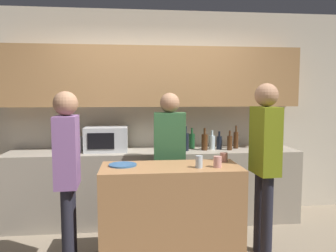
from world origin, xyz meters
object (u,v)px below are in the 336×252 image
(bottle_1, at_px, (186,141))
(bottle_6, at_px, (230,143))
(person_left, at_px, (265,154))
(plate_on_island, at_px, (123,165))
(potted_plant, at_px, (261,133))
(microwave, at_px, (106,139))
(bottle_4, at_px, (212,142))
(bottle_7, at_px, (236,140))
(person_center, at_px, (170,153))
(person_right, at_px, (67,166))
(cup_0, at_px, (224,157))
(bottle_3, at_px, (205,142))
(cup_1, at_px, (199,162))
(bottle_0, at_px, (176,141))
(cup_2, at_px, (218,162))
(bottle_5, at_px, (219,142))
(toaster, at_px, (71,144))
(bottle_2, at_px, (192,141))

(bottle_1, distance_m, bottle_6, 0.56)
(person_left, bearing_deg, plate_on_island, 86.24)
(potted_plant, bearing_deg, microwave, -179.96)
(bottle_4, bearing_deg, bottle_7, 5.77)
(person_center, bearing_deg, person_right, 36.19)
(microwave, distance_m, bottle_4, 1.34)
(bottle_1, xyz_separation_m, bottle_4, (0.35, 0.08, -0.02))
(bottle_6, bearing_deg, microwave, 176.15)
(potted_plant, xyz_separation_m, person_center, (-1.26, -0.57, -0.14))
(bottle_1, relative_size, cup_0, 3.41)
(bottle_3, xyz_separation_m, bottle_4, (0.11, 0.06, -0.01))
(cup_0, xyz_separation_m, person_center, (-0.49, 0.40, -0.02))
(cup_1, bearing_deg, microwave, 127.30)
(bottle_3, bearing_deg, bottle_0, 169.29)
(bottle_3, bearing_deg, person_right, -143.68)
(microwave, relative_size, person_center, 0.32)
(plate_on_island, xyz_separation_m, cup_2, (0.86, -0.16, 0.04))
(microwave, bearing_deg, potted_plant, 0.04)
(bottle_5, bearing_deg, bottle_6, -31.17)
(cup_0, bearing_deg, person_center, 141.20)
(bottle_3, distance_m, person_left, 1.05)
(toaster, distance_m, bottle_4, 1.76)
(bottle_4, xyz_separation_m, cup_1, (-0.41, -1.19, -0.00))
(plate_on_island, relative_size, person_right, 0.16)
(bottle_2, xyz_separation_m, person_right, (-1.34, -1.24, -0.04))
(bottle_2, xyz_separation_m, cup_0, (0.13, -1.05, -0.02))
(microwave, height_order, cup_0, microwave)
(bottle_1, height_order, person_center, person_center)
(cup_1, xyz_separation_m, person_right, (-1.17, 0.05, -0.03))
(bottle_2, bearing_deg, potted_plant, -4.81)
(bottle_1, bearing_deg, person_left, -56.92)
(microwave, distance_m, bottle_2, 1.09)
(bottle_2, bearing_deg, person_right, -137.29)
(microwave, distance_m, bottle_0, 0.87)
(microwave, distance_m, bottle_7, 1.66)
(bottle_0, relative_size, person_center, 0.18)
(person_center, relative_size, person_right, 0.99)
(toaster, distance_m, person_right, 1.17)
(plate_on_island, distance_m, person_center, 0.69)
(bottle_2, xyz_separation_m, bottle_6, (0.45, -0.18, -0.01))
(bottle_0, distance_m, plate_on_island, 1.22)
(bottle_4, height_order, bottle_6, bottle_6)
(toaster, height_order, cup_0, toaster)
(bottle_3, height_order, person_right, person_right)
(potted_plant, bearing_deg, bottle_2, 175.19)
(bottle_2, bearing_deg, person_left, -65.59)
(bottle_6, bearing_deg, bottle_1, 179.72)
(bottle_2, distance_m, person_center, 0.75)
(cup_2, bearing_deg, bottle_6, 68.12)
(cup_2, height_order, person_right, person_right)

